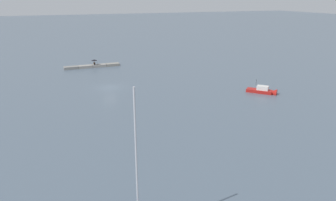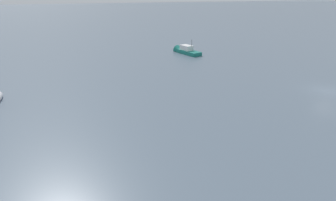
% 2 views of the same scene
% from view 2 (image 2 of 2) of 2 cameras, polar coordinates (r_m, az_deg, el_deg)
% --- Properties ---
extents(ground_plane, '(500.00, 500.00, 0.00)m').
position_cam_2_polar(ground_plane, '(39.18, 30.06, 1.69)').
color(ground_plane, slate).
extents(motorboat_teal_near, '(6.73, 3.85, 3.61)m').
position_cam_2_polar(motorboat_teal_near, '(55.04, 3.57, 10.15)').
color(motorboat_teal_near, '#197266').
rests_on(motorboat_teal_near, ground_plane).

